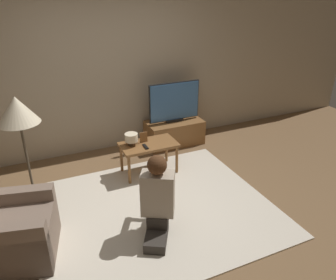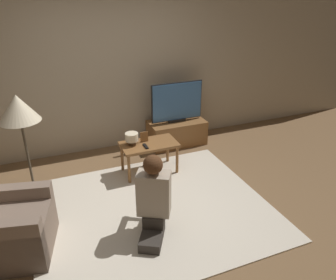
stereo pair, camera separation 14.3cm
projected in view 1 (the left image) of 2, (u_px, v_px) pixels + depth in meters
name	position (u px, v px, depth m)	size (l,w,h in m)	color
ground_plane	(155.00, 210.00, 3.93)	(10.00, 10.00, 0.00)	brown
wall_back	(106.00, 69.00, 4.97)	(10.00, 0.06, 2.60)	tan
rug	(155.00, 210.00, 3.93)	(2.73, 2.30, 0.02)	beige
tv_stand	(174.00, 132.00, 5.53)	(0.93, 0.49, 0.41)	brown
tv	(174.00, 102.00, 5.30)	(0.87, 0.08, 0.66)	black
coffee_table	(149.00, 147.00, 4.57)	(0.78, 0.44, 0.46)	brown
floor_lamp	(18.00, 114.00, 3.72)	(0.48, 0.48, 1.33)	#4C4233
armchair	(10.00, 232.00, 3.14)	(0.88, 0.87, 0.90)	#7A6656
person_kneeling	(158.00, 196.00, 3.37)	(0.59, 0.78, 0.94)	#332D28
picture_frame	(144.00, 137.00, 4.55)	(0.11, 0.01, 0.15)	brown
table_lamp	(131.00, 138.00, 4.46)	(0.18, 0.18, 0.17)	#4C3823
remote	(145.00, 147.00, 4.43)	(0.04, 0.15, 0.02)	black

